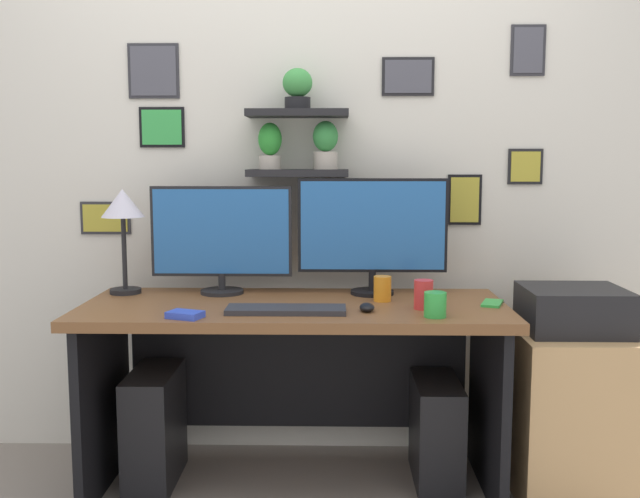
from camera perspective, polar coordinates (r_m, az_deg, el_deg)
name	(u,v)px	position (r m, az deg, el deg)	size (l,w,h in m)	color
ground_plane	(295,486)	(3.07, -1.98, -18.16)	(8.00, 8.00, 0.00)	gray
back_wall_assembly	(299,150)	(3.22, -1.66, 7.83)	(4.40, 0.24, 2.70)	silver
desk	(295,352)	(2.94, -1.97, -8.11)	(1.65, 0.68, 0.75)	brown
monitor_left	(221,237)	(3.05, -7.76, 0.98)	(0.59, 0.18, 0.45)	black
monitor_right	(373,231)	(3.01, 4.16, 1.44)	(0.62, 0.18, 0.48)	black
keyboard	(286,310)	(2.68, -2.68, -4.79)	(0.44, 0.14, 0.02)	#2D2D33
computer_mouse	(367,307)	(2.70, 3.72, -4.59)	(0.06, 0.09, 0.03)	black
desk_lamp	(123,212)	(3.12, -15.24, 2.84)	(0.18, 0.18, 0.44)	black
cell_phone	(492,303)	(2.90, 13.39, -4.17)	(0.07, 0.14, 0.01)	green
coffee_mug	(435,305)	(2.62, 9.05, -4.34)	(0.08, 0.08, 0.09)	green
pen_cup	(382,289)	(2.89, 4.93, -3.13)	(0.07, 0.07, 0.10)	orange
scissors_tray	(185,315)	(2.63, -10.56, -5.10)	(0.12, 0.08, 0.02)	blue
water_cup	(423,295)	(2.75, 8.14, -3.57)	(0.07, 0.07, 0.11)	red
drawer_cabinet	(569,412)	(3.08, 18.98, -12.01)	(0.44, 0.50, 0.65)	tan
printer	(573,310)	(2.97, 19.30, -4.52)	(0.38, 0.34, 0.17)	black
computer_tower_left	(155,427)	(3.10, -12.88, -13.47)	(0.18, 0.40, 0.46)	black
computer_tower_right	(436,431)	(3.08, 9.12, -13.95)	(0.18, 0.40, 0.42)	black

